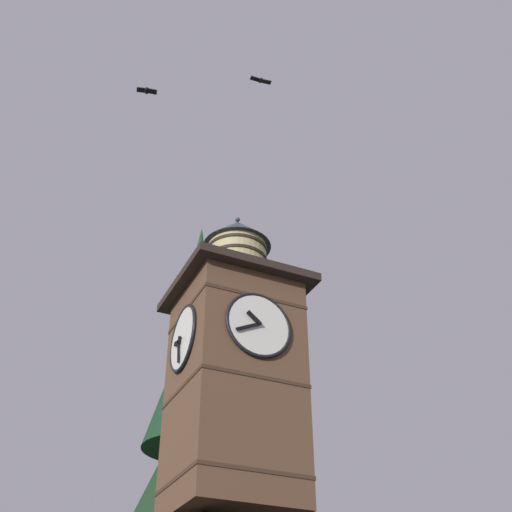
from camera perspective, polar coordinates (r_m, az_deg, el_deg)
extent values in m
cube|color=brown|center=(18.89, -1.87, -11.83)|extent=(3.08, 3.08, 6.42)
cube|color=#432E20|center=(18.09, -2.02, -18.97)|extent=(3.12, 3.12, 0.10)
cube|color=#432E20|center=(18.88, -1.87, -11.92)|extent=(3.12, 3.12, 0.10)
cube|color=#432E20|center=(19.93, -1.74, -5.52)|extent=(3.12, 3.12, 0.10)
cylinder|color=white|center=(18.23, 0.20, -5.89)|extent=(1.85, 0.10, 1.85)
torus|color=black|center=(18.21, 0.23, -5.85)|extent=(1.95, 0.10, 1.95)
cube|color=black|center=(18.15, -0.19, -5.23)|extent=(0.44, 0.04, 0.38)
cube|color=black|center=(17.94, -0.66, -5.98)|extent=(0.72, 0.04, 0.40)
sphere|color=black|center=(18.14, 0.35, -5.73)|extent=(0.10, 0.10, 0.10)
cylinder|color=white|center=(19.00, -6.17, -6.95)|extent=(0.10, 1.85, 1.85)
torus|color=black|center=(19.00, -6.24, -6.94)|extent=(0.10, 1.95, 1.95)
cube|color=black|center=(19.15, -6.69, -7.31)|extent=(0.04, 0.48, 0.22)
cube|color=black|center=(18.86, -6.59, -7.98)|extent=(0.04, 0.21, 0.76)
sphere|color=black|center=(18.97, -6.48, -6.88)|extent=(0.10, 0.10, 0.10)
cube|color=#2D231E|center=(20.41, -1.69, -3.17)|extent=(3.78, 3.78, 0.25)
cylinder|color=tan|center=(20.90, -1.65, -1.02)|extent=(1.87, 1.87, 1.59)
cylinder|color=#2D2319|center=(20.58, -1.68, -2.40)|extent=(1.93, 1.93, 0.10)
cylinder|color=#2D2319|center=(20.80, -1.66, -1.48)|extent=(1.93, 1.93, 0.10)
cylinder|color=#2D2319|center=(21.01, -1.64, -0.57)|extent=(1.93, 1.93, 0.10)
cylinder|color=#2D2319|center=(21.24, -1.62, 0.31)|extent=(1.93, 1.93, 0.10)
cone|color=#2D3847|center=(21.65, -1.59, 1.84)|extent=(2.17, 2.17, 1.01)
sphere|color=#384251|center=(22.01, -1.57, 3.10)|extent=(0.16, 0.16, 0.16)
cone|color=#1A361D|center=(25.71, -5.83, -18.27)|extent=(5.11, 5.11, 6.09)
cone|color=#183A21|center=(27.18, -5.31, -9.77)|extent=(3.57, 3.57, 6.25)
cone|color=#1B4021|center=(29.11, -4.89, -2.51)|extent=(2.04, 2.04, 6.16)
ellipsoid|color=black|center=(19.99, 0.40, 14.66)|extent=(0.12, 0.19, 0.10)
cube|color=black|center=(19.96, -0.03, 14.77)|extent=(0.33, 0.16, 0.05)
cube|color=black|center=(20.03, 0.84, 14.55)|extent=(0.33, 0.16, 0.05)
ellipsoid|color=black|center=(24.45, -9.24, 13.66)|extent=(0.23, 0.33, 0.17)
cube|color=black|center=(24.46, -9.66, 13.70)|extent=(0.39, 0.29, 0.05)
cube|color=black|center=(24.45, -8.82, 13.62)|extent=(0.39, 0.29, 0.05)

